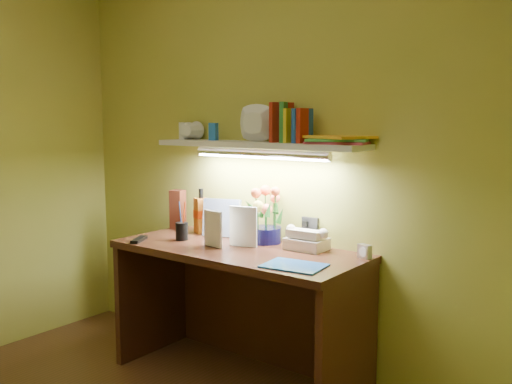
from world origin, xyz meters
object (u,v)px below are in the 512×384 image
(desk, at_px, (238,314))
(whisky_bottle, at_px, (201,211))
(telephone, at_px, (307,238))
(desk_clock, at_px, (365,251))
(flower_bouquet, at_px, (266,216))

(desk, bearing_deg, whisky_bottle, 157.15)
(telephone, distance_m, desk_clock, 0.33)
(whisky_bottle, bearing_deg, flower_bouquet, 1.40)
(desk, relative_size, whisky_bottle, 5.15)
(telephone, height_order, desk_clock, telephone)
(telephone, relative_size, whisky_bottle, 0.76)
(desk, xyz_separation_m, desk_clock, (0.65, 0.20, 0.41))
(flower_bouquet, distance_m, desk_clock, 0.62)
(desk_clock, bearing_deg, desk, -145.78)
(whisky_bottle, bearing_deg, desk, -22.85)
(desk, height_order, desk_clock, desk_clock)
(desk, height_order, whisky_bottle, whisky_bottle)
(flower_bouquet, relative_size, whisky_bottle, 1.13)
(flower_bouquet, height_order, desk_clock, flower_bouquet)
(desk_clock, relative_size, whisky_bottle, 0.26)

